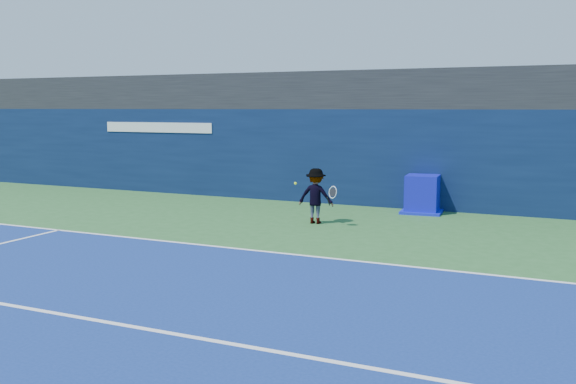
{
  "coord_description": "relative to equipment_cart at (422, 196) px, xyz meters",
  "views": [
    {
      "loc": [
        6.79,
        -8.96,
        3.06
      ],
      "look_at": [
        0.31,
        5.2,
        1.0
      ],
      "focal_mm": 40.0,
      "sensor_mm": 36.0,
      "label": 1
    }
  ],
  "objects": [
    {
      "name": "baseline",
      "position": [
        -2.65,
        -6.52,
        -0.49
      ],
      "size": [
        24.0,
        0.1,
        0.01
      ],
      "primitive_type": "cube",
      "color": "white",
      "rests_on": "ground"
    },
    {
      "name": "tennis_ball",
      "position": [
        -2.52,
        -3.46,
        0.61
      ],
      "size": [
        0.07,
        0.07,
        0.07
      ],
      "color": "#CAF31B",
      "rests_on": "ground"
    },
    {
      "name": "tennis_player",
      "position": [
        -2.18,
        -2.9,
        0.23
      ],
      "size": [
        1.22,
        0.69,
        1.46
      ],
      "color": "silver",
      "rests_on": "ground"
    },
    {
      "name": "service_line",
      "position": [
        -2.65,
        -11.52,
        -0.49
      ],
      "size": [
        24.0,
        0.1,
        0.01
      ],
      "primitive_type": "cube",
      "color": "white",
      "rests_on": "ground"
    },
    {
      "name": "back_wall_assembly",
      "position": [
        -2.65,
        0.98,
        1.0
      ],
      "size": [
        36.0,
        1.03,
        3.0
      ],
      "color": "#0A193A",
      "rests_on": "ground"
    },
    {
      "name": "equipment_cart",
      "position": [
        0.0,
        0.0,
        0.0
      ],
      "size": [
        1.24,
        1.24,
        1.1
      ],
      "color": "#0C0DAD",
      "rests_on": "ground"
    },
    {
      "name": "ground",
      "position": [
        -2.65,
        -9.52,
        -0.5
      ],
      "size": [
        80.0,
        80.0,
        0.0
      ],
      "primitive_type": "plane",
      "color": "#2D632C",
      "rests_on": "ground"
    },
    {
      "name": "stadium_band",
      "position": [
        -2.65,
        1.98,
        3.1
      ],
      "size": [
        36.0,
        3.0,
        1.2
      ],
      "primitive_type": "cube",
      "color": "black",
      "rests_on": "back_wall_assembly"
    }
  ]
}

